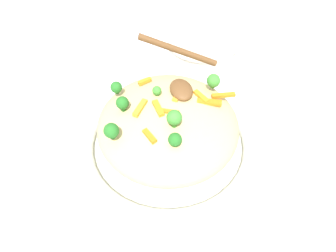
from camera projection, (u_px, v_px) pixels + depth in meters
The scene contains 21 objects.
ground_plane at pixel (168, 150), 0.59m from camera, with size 2.40×2.40×0.00m, color silver.
serving_bowl at pixel (168, 143), 0.58m from camera, with size 0.32×0.32×0.04m.
pasta_mound at pixel (168, 124), 0.54m from camera, with size 0.26×0.25×0.09m, color #D1BA7A.
carrot_piece_0 at pixel (140, 108), 0.50m from camera, with size 0.04×0.01×0.01m, color orange.
carrot_piece_1 at pixel (149, 136), 0.47m from camera, with size 0.03×0.01×0.01m, color orange.
carrot_piece_2 at pixel (201, 97), 0.53m from camera, with size 0.03×0.01×0.01m, color orange.
carrot_piece_3 at pixel (158, 109), 0.50m from camera, with size 0.04×0.01×0.01m, color orange.
carrot_piece_4 at pixel (210, 103), 0.52m from camera, with size 0.04×0.01×0.01m, color orange.
carrot_piece_5 at pixel (145, 81), 0.56m from camera, with size 0.03×0.01×0.01m, color orange.
carrot_piece_6 at pixel (171, 112), 0.50m from camera, with size 0.03×0.01×0.01m, color orange.
carrot_piece_7 at pixel (179, 94), 0.53m from camera, with size 0.04×0.01×0.01m, color orange.
carrot_piece_8 at pixel (223, 95), 0.53m from camera, with size 0.04×0.01×0.01m, color orange.
broccoli_floret_0 at pixel (116, 87), 0.53m from camera, with size 0.02×0.02×0.02m.
broccoli_floret_1 at pixel (174, 118), 0.47m from camera, with size 0.02×0.02×0.03m.
broccoli_floret_2 at pixel (213, 81), 0.54m from camera, with size 0.02×0.02×0.03m.
broccoli_floret_3 at pixel (111, 131), 0.46m from camera, with size 0.02×0.02×0.03m.
broccoli_floret_4 at pixel (157, 91), 0.52m from camera, with size 0.02×0.02×0.02m.
broccoli_floret_5 at pixel (175, 140), 0.45m from camera, with size 0.02×0.02×0.02m.
broccoli_floret_6 at pixel (122, 103), 0.50m from camera, with size 0.02×0.02×0.03m.
serving_spoon at pixel (180, 75), 0.54m from camera, with size 0.12×0.15×0.08m.
companion_bowl at pixel (202, 47), 0.77m from camera, with size 0.18×0.18×0.06m.
Camera 1 is at (-0.35, 0.08, 0.48)m, focal length 32.05 mm.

